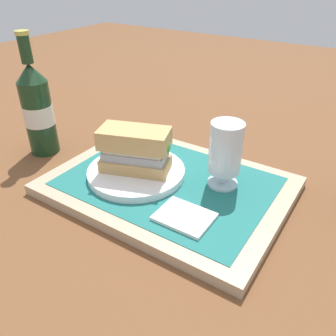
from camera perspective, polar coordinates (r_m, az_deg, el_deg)
ground_plane at (r=0.67m, az=0.00°, el=-3.63°), size 3.00×3.00×0.00m
tray at (r=0.67m, az=0.00°, el=-2.93°), size 0.44×0.32×0.02m
placemat at (r=0.66m, az=0.00°, el=-2.17°), size 0.38×0.27×0.00m
plate at (r=0.68m, az=-5.25°, el=-0.64°), size 0.19×0.19×0.01m
sandwich at (r=0.65m, az=-5.18°, el=3.06°), size 0.14×0.10×0.08m
beer_glass at (r=0.63m, az=9.42°, el=2.49°), size 0.06×0.06×0.12m
napkin_folded at (r=0.57m, az=2.72°, el=-8.02°), size 0.09×0.07×0.01m
second_bottle at (r=0.82m, az=-20.71°, el=9.11°), size 0.07×0.07×0.27m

